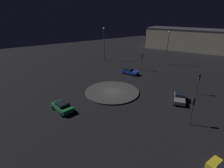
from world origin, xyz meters
TOP-DOWN VIEW (x-y plane):
  - ground_plane at (0.00, 0.00)m, footprint 117.18×117.18m
  - roundabout_island at (0.00, 0.00)m, footprint 10.41×10.41m
  - car_green at (-10.25, -1.63)m, footprint 2.73×4.19m
  - car_grey at (7.98, -9.37)m, footprint 4.26×3.96m
  - car_blue at (9.35, 6.62)m, footprint 3.24×4.42m
  - traffic_light_southeast at (13.11, -9.17)m, footprint 0.39×0.37m
  - traffic_light_northeast at (13.77, 7.46)m, footprint 0.40×0.37m
  - traffic_light_south at (3.59, -14.64)m, footprint 0.34×0.38m
  - streetlamp_northeast at (10.59, 21.38)m, footprint 0.60×0.60m
  - streetlamp_east at (23.36, 7.85)m, footprint 0.48×0.48m
  - store_building at (46.26, 18.59)m, footprint 23.18×31.12m

SIDE VIEW (x-z plane):
  - ground_plane at x=0.00m, z-range 0.00..0.00m
  - roundabout_island at x=0.00m, z-range 0.00..0.26m
  - car_blue at x=9.35m, z-range 0.04..1.42m
  - car_grey at x=7.98m, z-range 0.03..1.45m
  - car_green at x=-10.25m, z-range 0.02..1.52m
  - traffic_light_southeast at x=13.11m, z-range 0.84..4.78m
  - traffic_light_south at x=3.59m, z-range 0.88..5.01m
  - traffic_light_northeast at x=13.77m, z-range 0.92..5.31m
  - store_building at x=46.26m, z-range 0.00..8.03m
  - streetlamp_east at x=23.36m, z-range 1.08..10.46m
  - streetlamp_northeast at x=10.59m, z-range 1.77..11.70m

